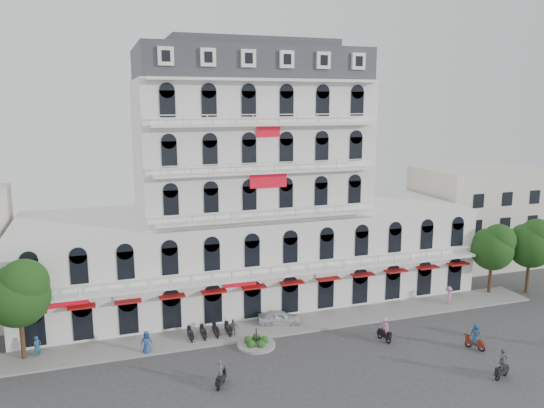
{
  "coord_description": "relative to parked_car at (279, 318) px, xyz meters",
  "views": [
    {
      "loc": [
        -14.8,
        -33.29,
        19.9
      ],
      "look_at": [
        -0.28,
        10.0,
        11.15
      ],
      "focal_mm": 35.0,
      "sensor_mm": 36.0,
      "label": 1
    }
  ],
  "objects": [
    {
      "name": "pedestrian_right",
      "position": [
        17.62,
        -0.84,
        0.29
      ],
      "size": [
        1.4,
        1.34,
        1.91
      ],
      "primitive_type": "imported",
      "rotation": [
        0.0,
        0.0,
        3.84
      ],
      "color": "#CC6CA7",
      "rests_on": "ground"
    },
    {
      "name": "parked_car",
      "position": [
        0.0,
        0.0,
        0.0
      ],
      "size": [
        4.19,
        2.61,
        1.33
      ],
      "primitive_type": "imported",
      "rotation": [
        0.0,
        0.0,
        1.29
      ],
      "color": "silver",
      "rests_on": "ground"
    },
    {
      "name": "sidewalk",
      "position": [
        -0.25,
        -0.5,
        -0.59
      ],
      "size": [
        53.0,
        4.0,
        0.16
      ],
      "primitive_type": "cube",
      "color": "gray",
      "rests_on": "ground"
    },
    {
      "name": "ground",
      "position": [
        -0.25,
        -9.5,
        -0.67
      ],
      "size": [
        120.0,
        120.0,
        0.0
      ],
      "primitive_type": "plane",
      "color": "#38383A",
      "rests_on": "ground"
    },
    {
      "name": "rider_center",
      "position": [
        7.33,
        -5.99,
        0.46
      ],
      "size": [
        0.79,
        1.7,
        2.14
      ],
      "rotation": [
        0.0,
        0.0,
        4.88
      ],
      "color": "black",
      "rests_on": "ground"
    },
    {
      "name": "flank_building_east",
      "position": [
        29.75,
        10.5,
        5.33
      ],
      "size": [
        14.0,
        10.0,
        12.0
      ],
      "primitive_type": "cube",
      "color": "beige",
      "rests_on": "ground"
    },
    {
      "name": "tree_east_outer",
      "position": [
        27.8,
        -0.52,
        4.88
      ],
      "size": [
        4.65,
        4.65,
        8.05
      ],
      "color": "#382314",
      "rests_on": "ground"
    },
    {
      "name": "pedestrian_left",
      "position": [
        -12.0,
        -2.05,
        0.31
      ],
      "size": [
        1.0,
        0.7,
        1.94
      ],
      "primitive_type": "imported",
      "rotation": [
        0.0,
        0.0,
        -0.09
      ],
      "color": "navy",
      "rests_on": "ground"
    },
    {
      "name": "main_building",
      "position": [
        -0.25,
        8.5,
        9.3
      ],
      "size": [
        45.0,
        15.0,
        25.8
      ],
      "color": "silver",
      "rests_on": "ground"
    },
    {
      "name": "rider_west",
      "position": [
        -7.48,
        -8.79,
        0.21
      ],
      "size": [
        1.09,
        1.5,
        2.01
      ],
      "rotation": [
        0.0,
        0.0,
        1.01
      ],
      "color": "black",
      "rests_on": "ground"
    },
    {
      "name": "rider_northeast",
      "position": [
        12.33,
        -14.21,
        0.51
      ],
      "size": [
        1.64,
        0.84,
        2.33
      ],
      "rotation": [
        0.0,
        0.0,
        3.49
      ],
      "color": "black",
      "rests_on": "ground"
    },
    {
      "name": "pedestrian_far",
      "position": [
        -20.25,
        0.0,
        0.27
      ],
      "size": [
        0.8,
        0.79,
        1.86
      ],
      "primitive_type": "imported",
      "rotation": [
        0.0,
        0.0,
        0.77
      ],
      "color": "navy",
      "rests_on": "ground"
    },
    {
      "name": "parked_scooter_row",
      "position": [
        -6.6,
        -0.7,
        -0.67
      ],
      "size": [
        4.4,
        1.8,
        1.1
      ],
      "primitive_type": null,
      "color": "black",
      "rests_on": "ground"
    },
    {
      "name": "tree_west_inner",
      "position": [
        -21.2,
        -0.02,
        5.02
      ],
      "size": [
        4.76,
        4.76,
        8.25
      ],
      "color": "#382314",
      "rests_on": "ground"
    },
    {
      "name": "pedestrian_mid",
      "position": [
        -4.58,
        -1.09,
        0.12
      ],
      "size": [
        1.0,
        0.63,
        1.58
      ],
      "primitive_type": "imported",
      "rotation": [
        0.0,
        0.0,
        2.85
      ],
      "color": "#5B5C63",
      "rests_on": "ground"
    },
    {
      "name": "traffic_island",
      "position": [
        -3.25,
        -3.5,
        -0.41
      ],
      "size": [
        3.2,
        3.2,
        1.6
      ],
      "color": "gray",
      "rests_on": "ground"
    },
    {
      "name": "rider_east",
      "position": [
        13.59,
        -9.74,
        0.47
      ],
      "size": [
        1.02,
        1.56,
        2.25
      ],
      "rotation": [
        0.0,
        0.0,
        2.06
      ],
      "color": "maroon",
      "rests_on": "ground"
    },
    {
      "name": "tree_east_inner",
      "position": [
        23.8,
        0.48,
        4.55
      ],
      "size": [
        4.4,
        4.37,
        7.57
      ],
      "color": "#382314",
      "rests_on": "ground"
    }
  ]
}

